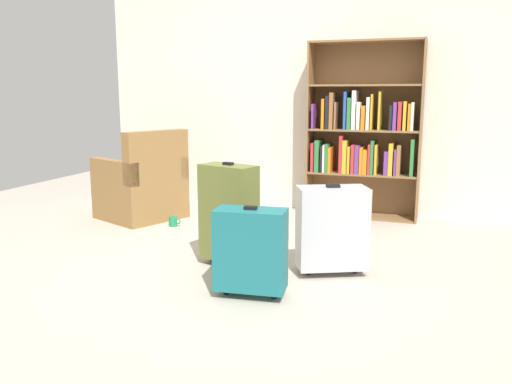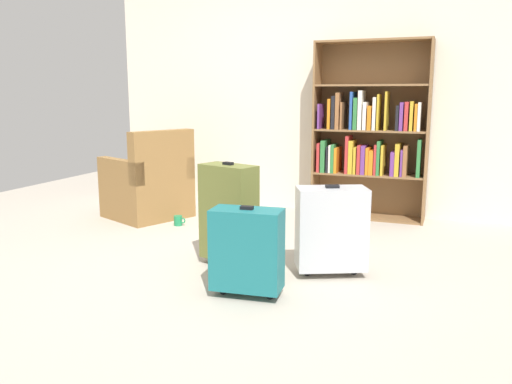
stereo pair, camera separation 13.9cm
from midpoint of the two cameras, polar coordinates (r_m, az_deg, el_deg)
ground_plane at (r=3.88m, az=-1.70°, el=-8.13°), size 7.90×7.90×0.00m
back_wall at (r=5.71m, az=6.69°, el=11.12°), size 4.51×0.10×2.60m
bookshelf at (r=5.38m, az=12.95°, el=6.10°), size 1.12×0.32×1.76m
armchair at (r=5.41m, az=-10.85°, el=0.56°), size 0.92×0.92×0.90m
mug at (r=5.08m, az=-7.69°, el=-3.11°), size 0.12×0.08×0.10m
suitcase_olive at (r=3.80m, az=-1.96°, el=-2.27°), size 0.46×0.32×0.77m
suitcase_silver at (r=3.67m, az=9.28°, el=-3.94°), size 0.54×0.43×0.64m
suitcase_teal at (r=3.25m, az=0.24°, el=-6.29°), size 0.45×0.26×0.58m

